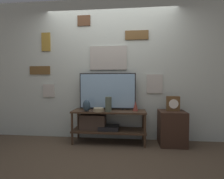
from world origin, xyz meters
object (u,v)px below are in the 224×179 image
at_px(television, 107,91).
at_px(vase_slim_bronze, 136,106).
at_px(vase_wide_bowl, 99,110).
at_px(mantel_clock, 173,104).
at_px(vase_tall_ceramic, 108,104).
at_px(vase_urn_stoneware, 87,106).

xyz_separation_m(television, vase_slim_bronze, (0.52, -0.09, -0.26)).
distance_m(vase_wide_bowl, mantel_clock, 1.31).
bearing_deg(vase_wide_bowl, vase_tall_ceramic, 6.74).
xyz_separation_m(vase_urn_stoneware, mantel_clock, (1.51, 0.17, 0.03)).
xyz_separation_m(vase_tall_ceramic, vase_wide_bowl, (-0.17, -0.02, -0.10)).
relative_size(vase_slim_bronze, mantel_clock, 0.68).
bearing_deg(vase_urn_stoneware, vase_slim_bronze, 9.63).
relative_size(vase_urn_stoneware, vase_wide_bowl, 1.14).
relative_size(television, mantel_clock, 4.06).
xyz_separation_m(vase_slim_bronze, vase_wide_bowl, (-0.65, -0.15, -0.05)).
bearing_deg(mantel_clock, vase_wide_bowl, -172.53).
height_order(vase_slim_bronze, mantel_clock, mantel_clock).
bearing_deg(vase_urn_stoneware, vase_wide_bowl, -0.55).
height_order(television, vase_wide_bowl, television).
xyz_separation_m(vase_tall_ceramic, vase_slim_bronze, (0.47, 0.13, -0.04)).
distance_m(television, vase_slim_bronze, 0.59).
relative_size(television, vase_tall_ceramic, 4.05).
relative_size(television, vase_urn_stoneware, 5.09).
bearing_deg(vase_wide_bowl, vase_urn_stoneware, 179.45).
bearing_deg(vase_slim_bronze, vase_tall_ceramic, -164.96).
relative_size(vase_tall_ceramic, vase_slim_bronze, 1.48).
height_order(television, vase_slim_bronze, television).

